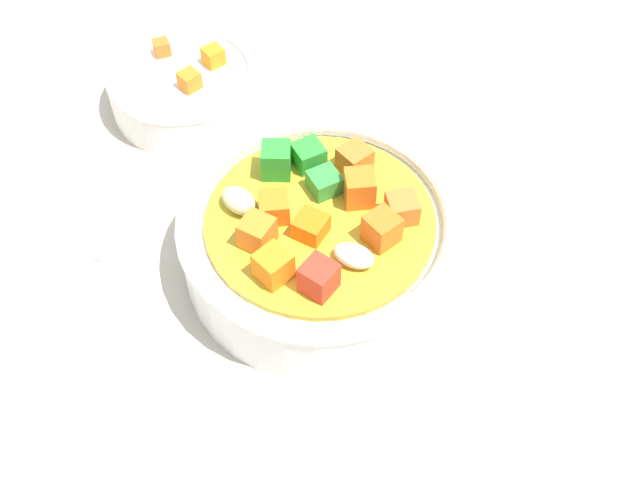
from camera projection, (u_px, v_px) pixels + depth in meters
The scene contains 4 objects.
ground_plane at pixel (320, 273), 49.22cm from camera, with size 140.00×140.00×2.00cm, color #BAB2A0.
soup_bowl_main at pixel (320, 236), 46.26cm from camera, with size 16.53×16.53×6.34cm.
spoon at pixel (97, 256), 48.25cm from camera, with size 18.50×9.78×0.90cm.
side_bowl_small at pixel (185, 85), 55.66cm from camera, with size 10.71×10.71×4.14cm.
Camera 1 is at (-28.11, 4.46, 39.21)cm, focal length 44.44 mm.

